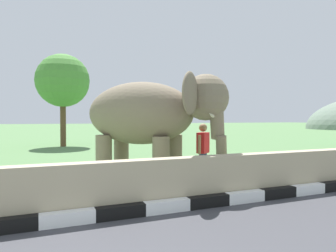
% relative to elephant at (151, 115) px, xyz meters
% --- Properties ---
extents(barrier_parapet, '(28.00, 0.36, 1.00)m').
position_rel_elephant_xyz_m(barrier_parapet, '(-1.35, -2.11, -1.40)').
color(barrier_parapet, tan).
rests_on(barrier_parapet, ground_plane).
extents(elephant, '(3.83, 3.84, 2.91)m').
position_rel_elephant_xyz_m(elephant, '(0.00, 0.00, 0.00)').
color(elephant, '#7E6E58').
rests_on(elephant, ground_plane).
extents(person_handler, '(0.55, 0.46, 1.66)m').
position_rel_elephant_xyz_m(person_handler, '(1.50, -0.15, -0.97)').
color(person_handler, navy).
rests_on(person_handler, ground_plane).
extents(tree_distant, '(3.40, 3.40, 5.94)m').
position_rel_elephant_xyz_m(tree_distant, '(-1.40, 13.06, 2.32)').
color(tree_distant, brown).
rests_on(tree_distant, ground_plane).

